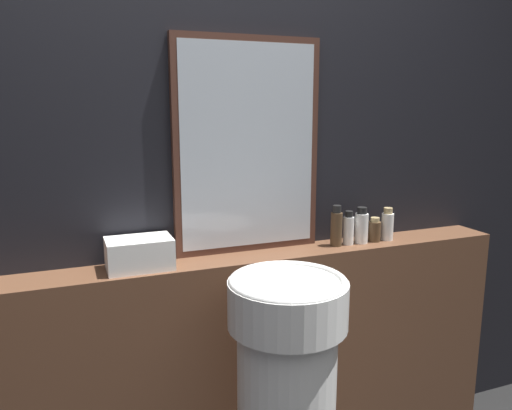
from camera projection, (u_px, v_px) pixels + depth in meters
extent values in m
cube|color=black|center=(214.00, 174.00, 1.93)|extent=(8.00, 0.06, 2.50)
cube|color=brown|center=(226.00, 373.00, 1.97)|extent=(2.43, 0.19, 0.94)
cylinder|color=white|center=(288.00, 304.00, 1.58)|extent=(0.39, 0.39, 0.15)
torus|color=white|center=(288.00, 281.00, 1.57)|extent=(0.38, 0.38, 0.02)
cube|color=#47281E|center=(248.00, 147.00, 1.91)|extent=(0.59, 0.03, 0.82)
cube|color=#B2BCC6|center=(249.00, 147.00, 1.90)|extent=(0.54, 0.02, 0.77)
cube|color=white|center=(139.00, 253.00, 1.75)|extent=(0.23, 0.15, 0.11)
cylinder|color=#4C3823|center=(336.00, 229.00, 2.04)|extent=(0.05, 0.05, 0.14)
cylinder|color=black|center=(337.00, 209.00, 2.02)|extent=(0.03, 0.03, 0.03)
cylinder|color=white|center=(348.00, 231.00, 2.06)|extent=(0.04, 0.04, 0.12)
cylinder|color=black|center=(349.00, 214.00, 2.05)|extent=(0.03, 0.03, 0.03)
cylinder|color=white|center=(361.00, 228.00, 2.08)|extent=(0.06, 0.06, 0.12)
cylinder|color=black|center=(362.00, 211.00, 2.07)|extent=(0.04, 0.04, 0.03)
cylinder|color=#4C3823|center=(374.00, 232.00, 2.11)|extent=(0.05, 0.05, 0.08)
cylinder|color=tan|center=(375.00, 220.00, 2.10)|extent=(0.04, 0.04, 0.02)
cylinder|color=white|center=(387.00, 227.00, 2.13)|extent=(0.05, 0.05, 0.11)
cylinder|color=tan|center=(388.00, 211.00, 2.11)|extent=(0.04, 0.04, 0.03)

